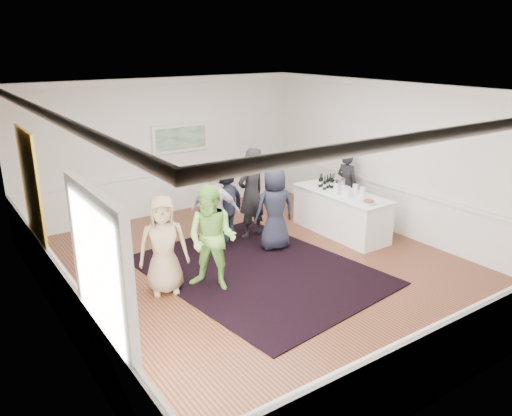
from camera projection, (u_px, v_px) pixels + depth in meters
floor at (262, 270)px, 9.09m from camera, size 8.00×8.00×0.00m
ceiling at (263, 90)px, 8.08m from camera, size 7.00×8.00×0.02m
wall_left at (50, 225)px, 6.70m from camera, size 0.02×8.00×3.20m
wall_right at (399, 160)px, 10.47m from camera, size 0.02×8.00×3.20m
wall_back at (165, 147)px, 11.71m from camera, size 7.00×0.02×3.20m
wall_front at (473, 267)px, 5.46m from camera, size 7.00×0.02×3.20m
wainscoting at (262, 244)px, 8.93m from camera, size 7.00×8.00×1.00m
mirror at (31, 188)px, 7.68m from camera, size 0.05×1.25×1.85m
doorway at (101, 292)px, 5.30m from camera, size 0.10×1.78×2.56m
landscape_painting at (181, 138)px, 11.83m from camera, size 1.44×0.06×0.66m
area_rug at (258, 270)px, 9.05m from camera, size 3.73×4.61×0.02m
serving_table at (341, 213)px, 10.69m from camera, size 0.86×2.27×0.92m
bartender at (347, 185)px, 11.46m from camera, size 0.42×0.61×1.62m
guest_tan at (163, 245)px, 8.06m from camera, size 0.93×0.76×1.65m
guest_green at (212, 238)px, 8.15m from camera, size 1.06×1.10×1.78m
guest_lilac at (215, 211)px, 9.69m from camera, size 0.99×0.92×1.63m
guest_dark_a at (225, 202)px, 10.21m from camera, size 1.23×0.98×1.67m
guest_dark_b at (251, 193)px, 10.35m from camera, size 0.78×0.59×1.92m
guest_navy at (275, 209)px, 9.80m from camera, size 0.91×0.69×1.66m
wine_bottles at (327, 181)px, 10.87m from camera, size 0.41×0.33×0.31m
juice_pitchers at (349, 190)px, 10.27m from camera, size 0.41×0.62×0.24m
ice_bucket at (339, 185)px, 10.71m from camera, size 0.26×0.26×0.25m
nut_bowl at (369, 202)px, 9.78m from camera, size 0.29×0.29×0.08m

